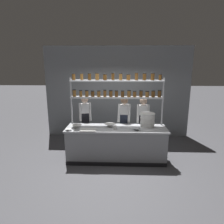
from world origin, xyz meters
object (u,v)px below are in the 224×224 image
chef_right (143,121)px  cutting_board (88,130)px  container_stack (147,120)px  serving_cup_front (115,128)px  spice_shelf_unit (117,90)px  prep_bowl_near_right (76,126)px  chef_left (85,119)px  prep_bowl_near_left (137,129)px  prep_bowl_center_front (110,125)px  prep_bowl_center_back (68,130)px  chef_center (124,120)px

chef_right → cutting_board: bearing=-145.6°
chef_right → container_stack: chef_right is taller
chef_right → serving_cup_front: bearing=-132.2°
spice_shelf_unit → prep_bowl_near_right: spice_shelf_unit is taller
prep_bowl_near_right → chef_left: bearing=81.0°
chef_left → prep_bowl_near_left: bearing=-43.3°
cutting_board → prep_bowl_near_right: prep_bowl_near_right is taller
chef_right → spice_shelf_unit: bearing=-157.5°
chef_left → chef_right: bearing=-17.1°
chef_left → container_stack: size_ratio=4.19×
prep_bowl_center_front → serving_cup_front: size_ratio=2.71×
serving_cup_front → cutting_board: bearing=-172.4°
chef_right → container_stack: size_ratio=4.15×
chef_left → chef_right: chef_left is taller
prep_bowl_center_back → prep_bowl_center_front: bearing=18.6°
chef_left → prep_bowl_center_front: chef_left is taller
chef_right → prep_bowl_near_right: (-1.82, -0.60, 0.01)m
chef_right → prep_bowl_center_back: bearing=-151.9°
chef_left → chef_right: size_ratio=1.01×
spice_shelf_unit → prep_bowl_near_left: spice_shelf_unit is taller
spice_shelf_unit → prep_bowl_center_back: size_ratio=15.68×
prep_bowl_near_left → prep_bowl_center_back: 1.74m
prep_bowl_center_front → prep_bowl_center_back: size_ratio=1.82×
chef_left → prep_bowl_near_right: chef_left is taller
cutting_board → prep_bowl_near_left: size_ratio=1.83×
cutting_board → prep_bowl_center_front: size_ratio=1.35×
spice_shelf_unit → container_stack: spice_shelf_unit is taller
prep_bowl_near_left → chef_right: bearing=71.9°
spice_shelf_unit → serving_cup_front: spice_shelf_unit is taller
spice_shelf_unit → prep_bowl_near_left: bearing=-44.7°
prep_bowl_center_back → prep_bowl_near_right: prep_bowl_near_right is taller
cutting_board → spice_shelf_unit: bearing=39.2°
chef_center → serving_cup_front: 0.80m
cutting_board → serving_cup_front: size_ratio=3.67×
prep_bowl_center_front → prep_bowl_center_back: (-1.04, -0.35, -0.02)m
chef_center → prep_bowl_center_front: chef_center is taller
prep_bowl_center_front → prep_bowl_center_back: prep_bowl_center_front is taller
prep_bowl_center_front → chef_center: bearing=52.4°
container_stack → prep_bowl_near_left: size_ratio=1.81×
chef_right → prep_bowl_near_right: 1.92m
spice_shelf_unit → prep_bowl_near_right: 1.45m
cutting_board → prep_bowl_near_right: (-0.35, 0.22, 0.03)m
prep_bowl_center_back → chef_left: bearing=74.2°
container_stack → chef_left: bearing=163.1°
spice_shelf_unit → prep_bowl_center_back: (-1.22, -0.60, -0.93)m
spice_shelf_unit → chef_left: (-0.95, 0.36, -0.91)m
chef_right → container_stack: bearing=-74.4°
prep_bowl_near_left → serving_cup_front: size_ratio=2.01×
chef_center → container_stack: chef_center is taller
spice_shelf_unit → prep_bowl_center_front: bearing=-126.7°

